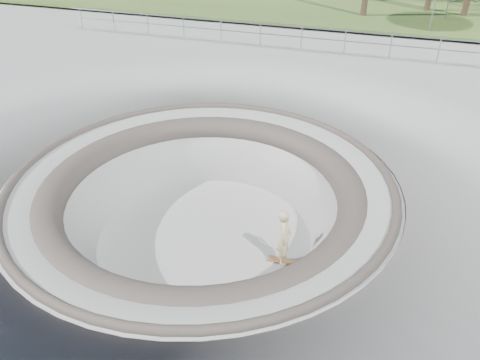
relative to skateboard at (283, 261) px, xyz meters
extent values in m
plane|color=#9E9E99|center=(-2.40, 0.38, 1.83)|extent=(180.00, 180.00, 0.00)
torus|color=#9E9E99|center=(-2.40, 0.38, -0.17)|extent=(14.00, 14.00, 4.00)
cylinder|color=#9E9E99|center=(-2.40, 0.38, -0.12)|extent=(6.60, 6.60, 0.10)
torus|color=#4C453D|center=(-2.40, 0.38, 1.81)|extent=(10.24, 10.24, 0.24)
torus|color=#4C453D|center=(-2.40, 0.38, 1.38)|extent=(8.91, 8.91, 0.81)
ellipsoid|color=brown|center=(5.60, 60.38, -6.03)|extent=(61.60, 44.00, 28.60)
cylinder|color=#929599|center=(-2.40, 12.38, 3.00)|extent=(25.00, 0.05, 0.05)
cylinder|color=#929599|center=(-2.40, 12.38, 2.55)|extent=(25.00, 0.05, 0.05)
cube|color=brown|center=(0.00, 0.00, 0.01)|extent=(0.80, 0.24, 0.02)
cylinder|color=#A6A7AB|center=(0.00, 0.00, -0.03)|extent=(0.04, 0.17, 0.04)
cylinder|color=#A6A7AB|center=(0.00, 0.00, -0.03)|extent=(0.04, 0.17, 0.04)
cylinder|color=silver|center=(0.00, 0.00, -0.03)|extent=(0.06, 0.03, 0.06)
cylinder|color=silver|center=(0.00, 0.00, -0.03)|extent=(0.06, 0.03, 0.06)
cylinder|color=silver|center=(0.00, 0.00, -0.03)|extent=(0.06, 0.03, 0.06)
cylinder|color=silver|center=(0.00, 0.00, -0.03)|extent=(0.06, 0.03, 0.06)
imported|color=#D0BC86|center=(0.00, 0.00, 0.82)|extent=(0.53, 0.67, 1.60)
cylinder|color=#929599|center=(3.65, 16.84, 3.33)|extent=(0.06, 0.06, 2.43)
camera|label=1|loc=(1.96, -9.25, 8.41)|focal=35.00mm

